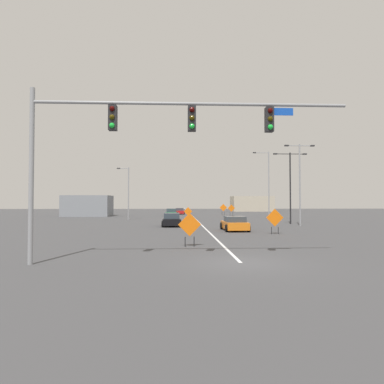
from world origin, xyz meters
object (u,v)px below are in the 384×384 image
(construction_sign_left_shoulder, at_px, (190,226))
(construction_sign_median_near, at_px, (223,208))
(street_lamp_far_right, at_px, (268,182))
(car_red_mid, at_px, (179,211))
(street_lamp_near_right, at_px, (128,191))
(construction_sign_median_far, at_px, (275,219))
(car_orange_distant, at_px, (235,224))
(street_lamp_near_left, at_px, (290,181))
(construction_sign_left_lane, at_px, (188,212))
(construction_sign_right_shoulder, at_px, (231,209))
(traffic_signal_assembly, at_px, (147,131))
(car_green_approaching, at_px, (172,213))
(car_black_far, at_px, (172,220))
(street_lamp_mid_right, at_px, (300,178))

(construction_sign_left_shoulder, xyz_separation_m, construction_sign_median_near, (8.02, 43.66, 0.16))
(street_lamp_far_right, distance_m, car_red_mid, 25.03)
(street_lamp_near_right, xyz_separation_m, construction_sign_median_far, (14.79, -21.24, -2.88))
(car_red_mid, bearing_deg, street_lamp_near_right, -109.64)
(construction_sign_median_far, bearing_deg, car_orange_distant, 128.68)
(street_lamp_near_right, bearing_deg, street_lamp_near_left, -25.98)
(street_lamp_near_left, distance_m, construction_sign_left_lane, 14.50)
(construction_sign_median_near, height_order, car_red_mid, construction_sign_median_near)
(construction_sign_median_far, bearing_deg, street_lamp_near_left, 65.49)
(construction_sign_right_shoulder, bearing_deg, construction_sign_left_lane, -120.12)
(street_lamp_near_left, bearing_deg, traffic_signal_assembly, -121.18)
(construction_sign_median_near, distance_m, car_green_approaching, 10.32)
(construction_sign_median_far, distance_m, construction_sign_right_shoulder, 33.92)
(construction_sign_median_near, bearing_deg, construction_sign_left_shoulder, -100.41)
(street_lamp_near_left, relative_size, car_black_far, 2.11)
(street_lamp_near_left, relative_size, construction_sign_median_near, 3.85)
(street_lamp_far_right, relative_size, street_lamp_near_left, 1.19)
(street_lamp_near_left, distance_m, construction_sign_median_near, 25.83)
(street_lamp_far_right, xyz_separation_m, street_lamp_near_left, (-0.02, -9.56, -0.47))
(construction_sign_median_far, relative_size, construction_sign_right_shoulder, 0.98)
(street_lamp_mid_right, xyz_separation_m, street_lamp_near_right, (-20.19, 12.30, -1.00))
(street_lamp_mid_right, bearing_deg, construction_sign_median_far, -121.15)
(street_lamp_near_right, bearing_deg, car_black_far, -62.45)
(traffic_signal_assembly, bearing_deg, car_black_far, 88.09)
(traffic_signal_assembly, bearing_deg, car_red_mid, 88.22)
(traffic_signal_assembly, relative_size, construction_sign_median_near, 6.27)
(street_lamp_mid_right, height_order, car_green_approaching, street_lamp_mid_right)
(construction_sign_median_far, xyz_separation_m, construction_sign_left_lane, (-6.27, 19.47, -0.10))
(street_lamp_near_left, relative_size, construction_sign_left_lane, 4.51)
(car_red_mid, bearing_deg, street_lamp_far_right, -59.19)
(street_lamp_mid_right, xyz_separation_m, car_orange_distant, (-8.04, -5.64, -4.52))
(construction_sign_left_shoulder, bearing_deg, construction_sign_left_lane, 88.37)
(street_lamp_mid_right, relative_size, street_lamp_near_right, 1.18)
(car_green_approaching, bearing_deg, car_orange_distant, -78.54)
(car_green_approaching, bearing_deg, traffic_signal_assembly, -90.33)
(traffic_signal_assembly, distance_m, construction_sign_left_shoulder, 7.02)
(street_lamp_near_right, bearing_deg, street_lamp_far_right, -0.57)
(street_lamp_near_right, relative_size, construction_sign_median_near, 3.49)
(street_lamp_near_left, bearing_deg, construction_sign_right_shoulder, 98.04)
(traffic_signal_assembly, distance_m, car_black_far, 21.49)
(street_lamp_mid_right, bearing_deg, construction_sign_left_lane, 137.91)
(street_lamp_mid_right, distance_m, construction_sign_right_shoulder, 25.43)
(car_black_far, bearing_deg, construction_sign_median_near, 71.52)
(construction_sign_median_far, height_order, construction_sign_left_lane, construction_sign_median_far)
(construction_sign_left_shoulder, distance_m, car_green_approaching, 40.42)
(street_lamp_far_right, xyz_separation_m, street_lamp_near_right, (-20.05, 0.20, -1.24))
(street_lamp_far_right, height_order, car_black_far, street_lamp_far_right)
(construction_sign_right_shoulder, height_order, car_black_far, construction_sign_right_shoulder)
(street_lamp_near_left, height_order, car_orange_distant, street_lamp_near_left)
(street_lamp_near_right, bearing_deg, construction_sign_left_shoulder, -74.59)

